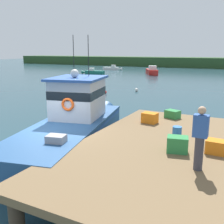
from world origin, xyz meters
TOP-DOWN VIEW (x-y plane):
  - ground_plane at (0.00, 0.00)m, footprint 200.00×200.00m
  - dock at (4.80, 0.00)m, footprint 6.00×9.00m
  - main_fishing_boat at (0.07, 1.17)m, footprint 4.27×9.96m
  - crate_stack_near_edge at (4.92, -0.40)m, footprint 0.68×0.57m
  - crate_single_by_cleat at (3.73, 3.56)m, footprint 0.72×0.62m
  - crate_stack_mid_dock at (3.10, 2.34)m, footprint 0.65×0.51m
  - crate_single_far at (5.97, 0.01)m, footprint 0.61×0.46m
  - bait_bucket at (4.54, 1.10)m, footprint 0.32×0.32m
  - deckhand_by_the_boat at (5.67, -1.36)m, footprint 0.36×0.22m
  - moored_boat_near_channel at (-18.25, 33.16)m, footprint 4.30×1.42m
  - moored_boat_off_the_point at (-8.75, 37.38)m, footprint 3.83×5.95m
  - moored_boat_far_left at (-20.05, 44.02)m, footprint 4.26×1.66m
  - mooring_buoy_spare_mooring at (-12.97, 17.89)m, footprint 0.38×0.38m
  - mooring_buoy_inshore at (-3.57, 17.40)m, footprint 0.36×0.36m
  - mooring_buoy_outer at (-5.76, 14.68)m, footprint 0.33×0.33m
  - far_shoreline at (0.00, 62.00)m, footprint 120.00×8.00m

SIDE VIEW (x-z plane):
  - ground_plane at x=0.00m, z-range 0.00..0.00m
  - mooring_buoy_outer at x=-5.76m, z-range 0.00..0.33m
  - mooring_buoy_inshore at x=-3.57m, z-range 0.00..0.36m
  - mooring_buoy_spare_mooring at x=-12.97m, z-range 0.00..0.38m
  - moored_boat_far_left at x=-20.05m, z-range -0.17..0.90m
  - moored_boat_near_channel at x=-18.25m, z-range -0.17..0.91m
  - moored_boat_off_the_point at x=-8.75m, z-range -0.24..1.30m
  - main_fishing_boat at x=0.07m, z-range -1.39..3.41m
  - dock at x=4.80m, z-range 0.47..1.67m
  - far_shoreline at x=0.00m, z-range 0.00..2.40m
  - bait_bucket at x=4.54m, z-range 1.20..1.54m
  - crate_single_by_cleat at x=3.73m, z-range 1.20..1.55m
  - crate_single_far at x=5.97m, z-range 1.20..1.60m
  - crate_stack_mid_dock at x=3.10m, z-range 1.20..1.62m
  - crate_stack_near_edge at x=4.92m, z-range 1.20..1.67m
  - deckhand_by_the_boat at x=5.67m, z-range 1.24..2.87m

